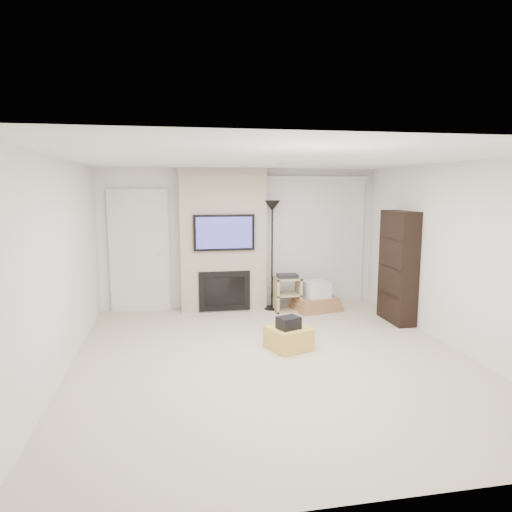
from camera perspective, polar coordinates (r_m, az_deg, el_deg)
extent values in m
cube|color=beige|center=(5.97, 2.14, -12.70)|extent=(5.00, 5.50, 0.00)
cube|color=white|center=(5.58, 2.29, 12.00)|extent=(5.00, 5.50, 0.00)
cube|color=white|center=(8.32, -1.94, 2.24)|extent=(5.00, 0.00, 2.50)
cube|color=white|center=(3.08, 13.60, -8.93)|extent=(5.00, 0.00, 2.50)
cube|color=white|center=(5.65, -23.37, -1.46)|extent=(0.00, 5.50, 2.50)
cube|color=white|center=(6.65, 23.75, -0.08)|extent=(0.00, 5.50, 2.50)
cube|color=silver|center=(6.45, 4.23, 11.49)|extent=(0.35, 0.18, 0.01)
cube|color=gold|center=(6.27, 4.08, -10.20)|extent=(0.65, 0.65, 0.30)
cube|color=black|center=(6.15, 4.09, -8.32)|extent=(0.34, 0.31, 0.16)
cube|color=tan|center=(8.08, -4.18, 2.03)|extent=(1.50, 0.40, 2.50)
cube|color=black|center=(7.84, -4.01, 2.94)|extent=(1.05, 0.06, 0.62)
cube|color=navy|center=(7.80, -3.98, 2.91)|extent=(0.96, 0.00, 0.54)
cube|color=black|center=(8.02, -3.95, -4.39)|extent=(0.90, 0.04, 0.70)
cube|color=black|center=(8.00, -3.93, -4.42)|extent=(0.70, 0.02, 0.50)
cube|color=silver|center=(8.23, -14.38, 0.65)|extent=(1.02, 0.08, 2.14)
cube|color=silver|center=(8.25, -14.36, 0.35)|extent=(0.90, 0.05, 2.05)
cylinder|color=silver|center=(8.19, -12.00, 0.19)|extent=(0.07, 0.06, 0.07)
cube|color=silver|center=(8.53, 7.56, 9.59)|extent=(1.98, 0.10, 0.08)
cube|color=white|center=(8.60, 7.38, 1.68)|extent=(1.90, 0.03, 2.29)
cylinder|color=black|center=(8.27, 1.98, -6.50)|extent=(0.29, 0.29, 0.03)
cylinder|color=black|center=(8.09, 2.02, -0.27)|extent=(0.03, 0.03, 1.81)
cone|color=black|center=(8.00, 2.05, 6.29)|extent=(0.29, 0.29, 0.18)
cube|color=tan|center=(8.05, 2.51, -4.85)|extent=(0.04, 0.38, 0.60)
cube|color=tan|center=(8.15, 5.34, -4.71)|extent=(0.04, 0.38, 0.60)
cube|color=tan|center=(8.16, 3.91, -6.73)|extent=(0.45, 0.38, 0.03)
cube|color=tan|center=(8.09, 3.93, -4.78)|extent=(0.45, 0.38, 0.03)
cube|color=tan|center=(8.03, 3.95, -2.80)|extent=(0.45, 0.38, 0.03)
cube|color=black|center=(8.02, 3.96, -2.49)|extent=(0.35, 0.25, 0.06)
cube|color=#A2704A|center=(8.26, 7.47, -6.41)|extent=(0.89, 0.74, 0.09)
cube|color=#A2704A|center=(8.24, 7.48, -5.86)|extent=(0.84, 0.69, 0.08)
cube|color=#A2704A|center=(8.22, 7.49, -5.35)|extent=(0.80, 0.65, 0.08)
cube|color=silver|center=(8.18, 7.51, -4.12)|extent=(0.50, 0.46, 0.29)
cube|color=black|center=(7.68, 17.34, -1.31)|extent=(0.30, 0.80, 1.80)
cube|color=black|center=(7.76, 17.07, -4.59)|extent=(0.26, 0.72, 0.02)
cube|color=black|center=(7.67, 17.21, -1.31)|extent=(0.26, 0.72, 0.02)
cube|color=black|center=(7.61, 17.36, 2.03)|extent=(0.26, 0.72, 0.02)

